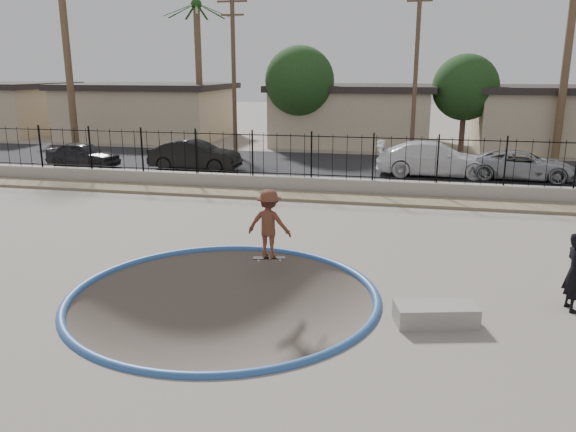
{
  "coord_description": "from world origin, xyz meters",
  "views": [
    {
      "loc": [
        3.9,
        -12.15,
        4.95
      ],
      "look_at": [
        0.82,
        2.0,
        1.14
      ],
      "focal_mm": 35.0,
      "sensor_mm": 36.0,
      "label": 1
    }
  ],
  "objects_px": {
    "skater": "(269,227)",
    "car_d": "(523,165)",
    "videographer": "(575,272)",
    "car_a": "(83,155)",
    "car_b": "(195,155)",
    "skateboard": "(269,258)",
    "car_c": "(435,159)",
    "concrete_ledge": "(436,314)"
  },
  "relations": [
    {
      "from": "car_b",
      "to": "car_c",
      "type": "height_order",
      "value": "car_c"
    },
    {
      "from": "car_c",
      "to": "car_b",
      "type": "bearing_deg",
      "value": 94.52
    },
    {
      "from": "concrete_ledge",
      "to": "car_a",
      "type": "xyz_separation_m",
      "value": [
        -16.98,
        14.89,
        0.49
      ]
    },
    {
      "from": "skateboard",
      "to": "car_a",
      "type": "relative_size",
      "value": 0.23
    },
    {
      "from": "skateboard",
      "to": "skater",
      "type": "bearing_deg",
      "value": 68.5
    },
    {
      "from": "car_b",
      "to": "car_c",
      "type": "distance_m",
      "value": 11.64
    },
    {
      "from": "concrete_ledge",
      "to": "car_b",
      "type": "relative_size",
      "value": 0.36
    },
    {
      "from": "skater",
      "to": "car_b",
      "type": "relative_size",
      "value": 0.41
    },
    {
      "from": "skateboard",
      "to": "car_a",
      "type": "distance_m",
      "value": 17.46
    },
    {
      "from": "videographer",
      "to": "car_a",
      "type": "xyz_separation_m",
      "value": [
        -19.81,
        13.59,
        -0.16
      ]
    },
    {
      "from": "concrete_ledge",
      "to": "car_b",
      "type": "distance_m",
      "value": 18.94
    },
    {
      "from": "concrete_ledge",
      "to": "car_d",
      "type": "distance_m",
      "value": 16.85
    },
    {
      "from": "car_b",
      "to": "car_d",
      "type": "bearing_deg",
      "value": -86.45
    },
    {
      "from": "car_b",
      "to": "car_c",
      "type": "relative_size",
      "value": 0.82
    },
    {
      "from": "skater",
      "to": "videographer",
      "type": "height_order",
      "value": "skater"
    },
    {
      "from": "skateboard",
      "to": "car_c",
      "type": "relative_size",
      "value": 0.16
    },
    {
      "from": "videographer",
      "to": "car_c",
      "type": "distance_m",
      "value": 15.3
    },
    {
      "from": "skateboard",
      "to": "videographer",
      "type": "xyz_separation_m",
      "value": [
        7.01,
        -1.72,
        0.79
      ]
    },
    {
      "from": "car_a",
      "to": "car_d",
      "type": "xyz_separation_m",
      "value": [
        21.39,
        1.37,
        0.01
      ]
    },
    {
      "from": "skater",
      "to": "car_a",
      "type": "distance_m",
      "value": 17.45
    },
    {
      "from": "skater",
      "to": "skateboard",
      "type": "xyz_separation_m",
      "value": [
        -0.0,
        -0.0,
        -0.85
      ]
    },
    {
      "from": "car_a",
      "to": "concrete_ledge",
      "type": "bearing_deg",
      "value": -125.5
    },
    {
      "from": "skater",
      "to": "car_b",
      "type": "height_order",
      "value": "skater"
    },
    {
      "from": "car_c",
      "to": "car_d",
      "type": "height_order",
      "value": "car_c"
    },
    {
      "from": "skateboard",
      "to": "car_c",
      "type": "bearing_deg",
      "value": 56.35
    },
    {
      "from": "videographer",
      "to": "car_d",
      "type": "height_order",
      "value": "videographer"
    },
    {
      "from": "concrete_ledge",
      "to": "skater",
      "type": "bearing_deg",
      "value": 144.22
    },
    {
      "from": "concrete_ledge",
      "to": "car_d",
      "type": "xyz_separation_m",
      "value": [
        4.4,
        16.25,
        0.49
      ]
    },
    {
      "from": "car_c",
      "to": "car_d",
      "type": "bearing_deg",
      "value": -93.21
    },
    {
      "from": "skateboard",
      "to": "concrete_ledge",
      "type": "xyz_separation_m",
      "value": [
        4.19,
        -3.02,
        0.14
      ]
    },
    {
      "from": "skateboard",
      "to": "car_d",
      "type": "height_order",
      "value": "car_d"
    },
    {
      "from": "skater",
      "to": "car_b",
      "type": "bearing_deg",
      "value": -56.01
    },
    {
      "from": "concrete_ledge",
      "to": "car_a",
      "type": "distance_m",
      "value": 22.59
    },
    {
      "from": "concrete_ledge",
      "to": "car_c",
      "type": "relative_size",
      "value": 0.29
    },
    {
      "from": "skater",
      "to": "concrete_ledge",
      "type": "relative_size",
      "value": 1.14
    },
    {
      "from": "car_d",
      "to": "car_a",
      "type": "bearing_deg",
      "value": 99.12
    },
    {
      "from": "skater",
      "to": "car_b",
      "type": "xyz_separation_m",
      "value": [
        -6.9,
        12.32,
        -0.14
      ]
    },
    {
      "from": "concrete_ledge",
      "to": "car_d",
      "type": "height_order",
      "value": "car_d"
    },
    {
      "from": "concrete_ledge",
      "to": "skateboard",
      "type": "bearing_deg",
      "value": 144.22
    },
    {
      "from": "skater",
      "to": "car_d",
      "type": "xyz_separation_m",
      "value": [
        8.59,
        13.24,
        -0.22
      ]
    },
    {
      "from": "skater",
      "to": "skateboard",
      "type": "relative_size",
      "value": 2.08
    },
    {
      "from": "car_a",
      "to": "car_c",
      "type": "xyz_separation_m",
      "value": [
        17.48,
        1.53,
        0.14
      ]
    }
  ]
}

